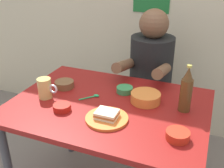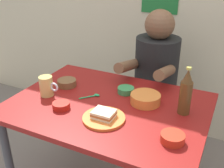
% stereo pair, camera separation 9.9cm
% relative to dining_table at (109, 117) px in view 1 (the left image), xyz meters
% --- Properties ---
extents(dining_table, '(1.10, 0.80, 0.74)m').
position_rel_dining_table_xyz_m(dining_table, '(0.00, 0.00, 0.00)').
color(dining_table, maroon).
rests_on(dining_table, ground).
extents(stool, '(0.34, 0.34, 0.45)m').
position_rel_dining_table_xyz_m(stool, '(0.08, 0.63, -0.30)').
color(stool, '#4C4C51').
rests_on(stool, ground).
extents(person_seated, '(0.33, 0.56, 0.72)m').
position_rel_dining_table_xyz_m(person_seated, '(0.08, 0.62, 0.12)').
color(person_seated, black).
rests_on(person_seated, stool).
extents(plate_orange, '(0.22, 0.22, 0.01)m').
position_rel_dining_table_xyz_m(plate_orange, '(0.05, -0.16, 0.10)').
color(plate_orange, orange).
rests_on(plate_orange, dining_table).
extents(sandwich, '(0.11, 0.09, 0.04)m').
position_rel_dining_table_xyz_m(sandwich, '(0.05, -0.16, 0.13)').
color(sandwich, beige).
rests_on(sandwich, plate_orange).
extents(beer_mug, '(0.13, 0.08, 0.12)m').
position_rel_dining_table_xyz_m(beer_mug, '(-0.37, -0.07, 0.15)').
color(beer_mug, '#D1BC66').
rests_on(beer_mug, dining_table).
extents(beer_bottle, '(0.06, 0.06, 0.26)m').
position_rel_dining_table_xyz_m(beer_bottle, '(0.40, 0.08, 0.21)').
color(beer_bottle, '#593819').
rests_on(beer_bottle, dining_table).
extents(soup_bowl_orange, '(0.17, 0.17, 0.05)m').
position_rel_dining_table_xyz_m(soup_bowl_orange, '(0.19, 0.10, 0.12)').
color(soup_bowl_orange, orange).
rests_on(soup_bowl_orange, dining_table).
extents(condiment_bowl_brown, '(0.12, 0.12, 0.04)m').
position_rel_dining_table_xyz_m(condiment_bowl_brown, '(-0.34, 0.09, 0.12)').
color(condiment_bowl_brown, brown).
rests_on(condiment_bowl_brown, dining_table).
extents(dip_bowl_green, '(0.10, 0.10, 0.03)m').
position_rel_dining_table_xyz_m(dip_bowl_green, '(0.04, 0.16, 0.11)').
color(dip_bowl_green, '#388C4C').
rests_on(dip_bowl_green, dining_table).
extents(sambal_bowl_red, '(0.10, 0.10, 0.03)m').
position_rel_dining_table_xyz_m(sambal_bowl_red, '(-0.21, -0.16, 0.11)').
color(sambal_bowl_red, '#B21E14').
rests_on(sambal_bowl_red, dining_table).
extents(sauce_bowl_chili, '(0.11, 0.11, 0.04)m').
position_rel_dining_table_xyz_m(sauce_bowl_chili, '(0.41, -0.18, 0.12)').
color(sauce_bowl_chili, red).
rests_on(sauce_bowl_chili, dining_table).
extents(spoon, '(0.09, 0.10, 0.01)m').
position_rel_dining_table_xyz_m(spoon, '(-0.12, 0.03, 0.10)').
color(spoon, '#26A559').
rests_on(spoon, dining_table).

